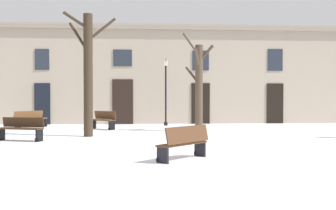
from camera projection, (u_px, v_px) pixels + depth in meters
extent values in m
plane|color=white|center=(172.00, 144.00, 14.36)|extent=(37.94, 37.94, 0.00)
cube|color=tan|center=(159.00, 74.00, 24.83)|extent=(23.71, 0.40, 6.19)
cube|color=gray|center=(159.00, 28.00, 24.52)|extent=(23.71, 0.30, 0.24)
cube|color=black|center=(42.00, 104.00, 24.17)|extent=(0.94, 0.08, 2.51)
cube|color=#262D38|center=(42.00, 59.00, 24.11)|extent=(0.85, 0.06, 1.27)
cube|color=black|center=(123.00, 102.00, 24.50)|extent=(1.27, 0.08, 2.76)
cube|color=#262D38|center=(123.00, 58.00, 24.44)|extent=(1.14, 0.06, 1.02)
cube|color=black|center=(201.00, 103.00, 24.83)|extent=(1.14, 0.08, 2.53)
cube|color=#262D38|center=(201.00, 60.00, 24.78)|extent=(1.03, 0.06, 1.22)
cube|color=black|center=(275.00, 103.00, 25.16)|extent=(1.06, 0.08, 2.52)
cube|color=#262D38|center=(275.00, 60.00, 25.10)|extent=(0.95, 0.06, 1.37)
cylinder|color=#382B1E|center=(88.00, 75.00, 16.90)|extent=(0.39, 0.39, 5.20)
cylinder|color=#382B1E|center=(76.00, 20.00, 16.68)|extent=(1.07, 0.42, 0.72)
cylinder|color=#382B1E|center=(102.00, 30.00, 17.03)|extent=(1.22, 0.38, 1.06)
cylinder|color=#382B1E|center=(79.00, 37.00, 17.09)|extent=(0.98, 0.66, 1.37)
cylinder|color=#382B1E|center=(88.00, 28.00, 17.47)|extent=(0.31, 1.36, 1.47)
cylinder|color=#4C3D2D|center=(199.00, 88.00, 19.22)|extent=(0.37, 0.37, 4.18)
cylinder|color=#4C3D2D|center=(198.00, 70.00, 19.58)|extent=(0.20, 0.86, 0.97)
cylinder|color=#4C3D2D|center=(193.00, 75.00, 19.45)|extent=(0.70, 0.67, 0.91)
cylinder|color=#4C3D2D|center=(197.00, 59.00, 18.65)|extent=(0.45, 1.17, 0.84)
cylinder|color=#4C3D2D|center=(199.00, 65.00, 19.57)|extent=(0.23, 0.82, 1.03)
cylinder|color=#4C3D2D|center=(191.00, 45.00, 18.85)|extent=(0.94, 0.73, 1.03)
cylinder|color=#4C3D2D|center=(206.00, 54.00, 19.11)|extent=(0.78, 0.35, 0.86)
cylinder|color=black|center=(166.00, 96.00, 23.30)|extent=(0.10, 0.10, 3.48)
cylinder|color=black|center=(166.00, 124.00, 23.34)|extent=(0.22, 0.22, 0.20)
cube|color=beige|center=(166.00, 63.00, 23.26)|extent=(0.24, 0.24, 0.36)
cone|color=black|center=(166.00, 60.00, 23.26)|extent=(0.30, 0.30, 0.14)
cube|color=#51331E|center=(102.00, 120.00, 20.66)|extent=(1.44, 1.36, 0.05)
cube|color=#51331E|center=(105.00, 115.00, 20.81)|extent=(1.23, 1.13, 0.42)
cube|color=black|center=(93.00, 124.00, 21.11)|extent=(0.31, 0.34, 0.48)
torus|color=black|center=(91.00, 127.00, 20.97)|extent=(0.15, 0.14, 0.17)
cube|color=black|center=(112.00, 125.00, 20.23)|extent=(0.31, 0.34, 0.48)
torus|color=black|center=(109.00, 129.00, 20.09)|extent=(0.15, 0.14, 0.17)
cube|color=#51331E|center=(182.00, 144.00, 10.72)|extent=(1.49, 1.48, 0.05)
cube|color=#51331E|center=(188.00, 134.00, 10.59)|extent=(1.30, 1.28, 0.45)
cube|color=black|center=(200.00, 149.00, 11.32)|extent=(0.30, 0.30, 0.43)
torus|color=black|center=(196.00, 153.00, 11.42)|extent=(0.14, 0.14, 0.17)
cube|color=black|center=(163.00, 155.00, 10.14)|extent=(0.30, 0.30, 0.43)
torus|color=black|center=(158.00, 160.00, 10.24)|extent=(0.14, 0.14, 0.17)
cube|color=brown|center=(31.00, 119.00, 21.89)|extent=(1.51, 1.71, 0.05)
cube|color=brown|center=(29.00, 114.00, 22.00)|extent=(1.24, 1.50, 0.38)
cube|color=black|center=(17.00, 124.00, 21.19)|extent=(0.35, 0.30, 0.48)
torus|color=black|center=(19.00, 127.00, 21.09)|extent=(0.13, 0.15, 0.17)
cube|color=black|center=(44.00, 122.00, 22.60)|extent=(0.35, 0.30, 0.48)
torus|color=black|center=(46.00, 125.00, 22.50)|extent=(0.13, 0.15, 0.17)
cube|color=#3D2819|center=(20.00, 129.00, 15.23)|extent=(1.85, 1.01, 0.05)
cube|color=#3D2819|center=(23.00, 122.00, 15.43)|extent=(1.73, 0.65, 0.38)
cube|color=black|center=(1.00, 134.00, 15.44)|extent=(0.19, 0.42, 0.47)
cube|color=black|center=(39.00, 135.00, 15.03)|extent=(0.19, 0.42, 0.47)
torus|color=black|center=(37.00, 140.00, 14.85)|extent=(0.17, 0.08, 0.17)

